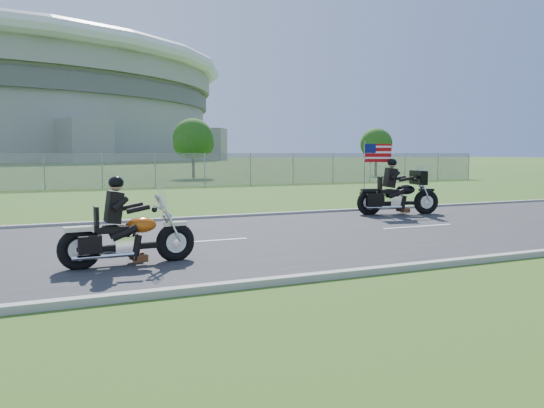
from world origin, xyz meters
name	(u,v)px	position (x,y,z in m)	size (l,w,h in m)	color
ground	(282,238)	(0.00, 0.00, 0.00)	(420.00, 420.00, 0.00)	#225119
road	(282,237)	(0.00, 0.00, 0.02)	(120.00, 8.00, 0.04)	#28282B
curb_north	(227,217)	(0.00, 4.05, 0.05)	(120.00, 0.18, 0.12)	#9E9B93
curb_south	(383,270)	(0.00, -4.05, 0.05)	(120.00, 0.18, 0.12)	#9E9B93
fence	(44,172)	(-5.00, 20.00, 1.00)	(60.00, 0.03, 2.00)	gray
tree_fence_near	(193,141)	(6.04, 30.04, 2.97)	(3.52, 3.28, 4.75)	#382316
tree_fence_far	(376,146)	(22.04, 28.03, 2.64)	(3.08, 2.87, 4.20)	#382316
motorcycle_lead	(127,238)	(-3.85, -1.86, 0.51)	(2.40, 0.64, 1.61)	black
motorcycle_follow	(398,196)	(5.30, 2.62, 0.62)	(2.69, 1.23, 2.28)	black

